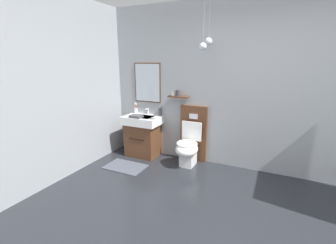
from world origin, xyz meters
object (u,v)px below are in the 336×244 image
Objects in this scene: toilet at (190,143)px; toothbrush_cup at (136,110)px; vanity_sink_left at (143,135)px; soap_dispenser at (160,111)px; folded_hand_towel at (136,116)px.

toothbrush_cup is at bearing 172.32° from toilet.
vanity_sink_left is at bearing -179.24° from toilet.
toothbrush_cup is at bearing -178.88° from soap_dispenser.
toilet reaches higher than soap_dispenser.
vanity_sink_left is 0.94m from toilet.
toilet is 4.88× the size of toothbrush_cup.
folded_hand_towel is at bearing -132.46° from soap_dispenser.
soap_dispenser is 0.83× the size of folded_hand_towel.
vanity_sink_left is 0.41m from folded_hand_towel.
toothbrush_cup is 0.39m from folded_hand_towel.
toilet is at bearing -14.35° from soap_dispenser.
vanity_sink_left is at bearing -145.53° from soap_dispenser.
toothbrush_cup is 0.52m from soap_dispenser.
folded_hand_towel is at bearing -56.28° from toothbrush_cup.
toothbrush_cup is at bearing 123.72° from folded_hand_towel.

